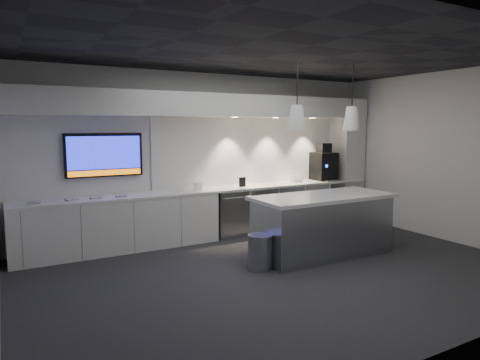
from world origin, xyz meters
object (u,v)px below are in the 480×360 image
wall_tv (104,155)px  coffee_machine (324,165)px  island (323,225)px  bin (260,252)px

wall_tv → coffee_machine: (4.46, -0.25, -0.34)m
coffee_machine → wall_tv: bearing=-177.6°
wall_tv → coffee_machine: size_ratio=1.61×
wall_tv → island: wall_tv is taller
island → coffee_machine: (1.58, 1.86, 0.73)m
wall_tv → island: bearing=-36.2°
bin → wall_tv: bearing=126.9°
wall_tv → island: 3.73m
bin → coffee_machine: (2.80, 1.96, 0.97)m
island → wall_tv: bearing=144.3°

